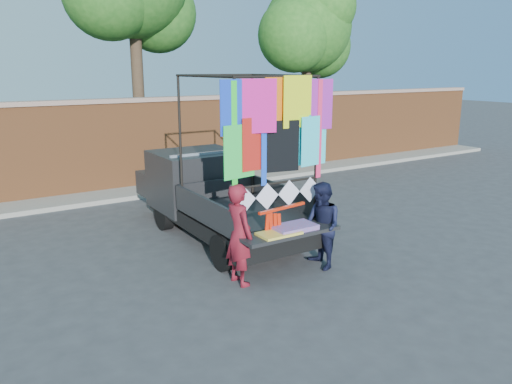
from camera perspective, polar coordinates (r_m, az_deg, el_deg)
ground at (r=8.82m, az=-0.39°, el=-8.89°), size 90.00×90.00×0.00m
brick_wall at (r=14.69m, az=-15.11°, el=5.29°), size 30.00×0.45×2.61m
curb at (r=14.27m, az=-13.93°, el=-0.07°), size 30.00×1.20×0.12m
tree_right at (r=19.15m, az=6.10°, el=17.89°), size 4.20×3.30×6.62m
pickup_truck at (r=10.65m, az=-5.50°, el=-0.13°), size 2.10×5.27×3.32m
woman at (r=8.02m, az=-1.95°, el=-4.88°), size 0.44×0.63×1.67m
man at (r=8.74m, az=7.51°, el=-3.87°), size 0.70×0.83×1.53m
streamer_bundle at (r=8.23m, az=2.41°, el=-3.34°), size 1.01×0.19×0.69m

